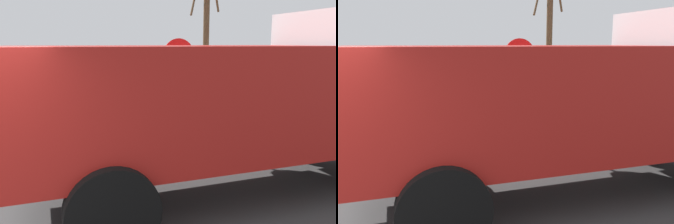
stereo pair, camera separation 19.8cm
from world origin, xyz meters
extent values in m
cube|color=#ADA89E|center=(0.00, 6.50, 0.07)|extent=(36.00, 5.00, 0.15)
cylinder|color=red|center=(0.72, 4.88, 0.50)|extent=(0.19, 0.19, 0.70)
sphere|color=red|center=(0.72, 4.88, 0.91)|extent=(0.22, 0.22, 0.22)
cylinder|color=red|center=(0.72, 4.71, 0.59)|extent=(0.09, 0.15, 0.09)
cylinder|color=red|center=(0.72, 5.06, 0.59)|extent=(0.09, 0.15, 0.09)
cylinder|color=red|center=(0.72, 4.71, 0.50)|extent=(0.10, 0.15, 0.10)
torus|color=black|center=(0.45, 4.37, 0.75)|extent=(1.28, 0.86, 1.20)
cylinder|color=gray|center=(4.13, 4.36, 1.35)|extent=(0.06, 0.06, 2.40)
cylinder|color=red|center=(4.13, 4.32, 2.17)|extent=(0.76, 0.02, 0.76)
cube|color=red|center=(3.00, 1.64, 1.60)|extent=(4.80, 2.50, 1.60)
cube|color=black|center=(4.10, 1.64, 0.67)|extent=(7.00, 0.90, 0.24)
cylinder|color=black|center=(6.40, 2.89, 0.55)|extent=(1.10, 0.30, 1.10)
cylinder|color=black|center=(1.80, 2.89, 0.55)|extent=(1.10, 0.30, 1.10)
cylinder|color=black|center=(1.80, 0.39, 0.55)|extent=(1.10, 0.30, 1.10)
cylinder|color=#4C3823|center=(5.84, 6.44, 2.84)|extent=(0.18, 0.18, 5.37)
cylinder|color=#4C3823|center=(5.53, 6.66, 3.67)|extent=(0.53, 0.71, 0.89)
camera|label=1|loc=(1.15, -3.30, 2.44)|focal=37.53mm
camera|label=2|loc=(1.34, -3.36, 2.44)|focal=37.53mm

